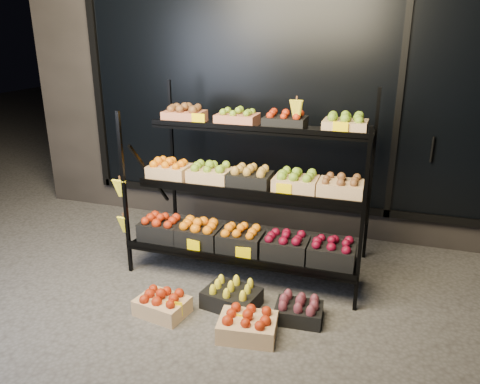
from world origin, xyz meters
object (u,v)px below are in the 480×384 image
(display_rack, at_px, (248,189))
(floor_crate_midleft, at_px, (232,295))
(floor_crate_midright, at_px, (248,325))
(floor_crate_left, at_px, (162,303))

(display_rack, distance_m, floor_crate_midleft, 0.97)
(floor_crate_midright, bearing_deg, display_rack, 99.42)
(floor_crate_left, relative_size, floor_crate_midleft, 0.91)
(floor_crate_left, relative_size, floor_crate_midright, 0.94)
(floor_crate_midleft, bearing_deg, floor_crate_left, -140.93)
(floor_crate_midright, bearing_deg, floor_crate_midleft, 117.83)
(floor_crate_midleft, bearing_deg, display_rack, 106.32)
(floor_crate_left, distance_m, floor_crate_midleft, 0.56)
(floor_crate_left, bearing_deg, floor_crate_midright, 4.86)
(display_rack, height_order, floor_crate_midright, display_rack)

